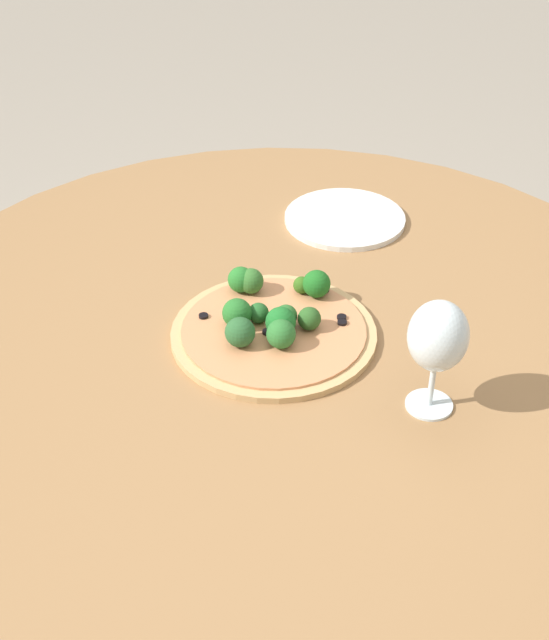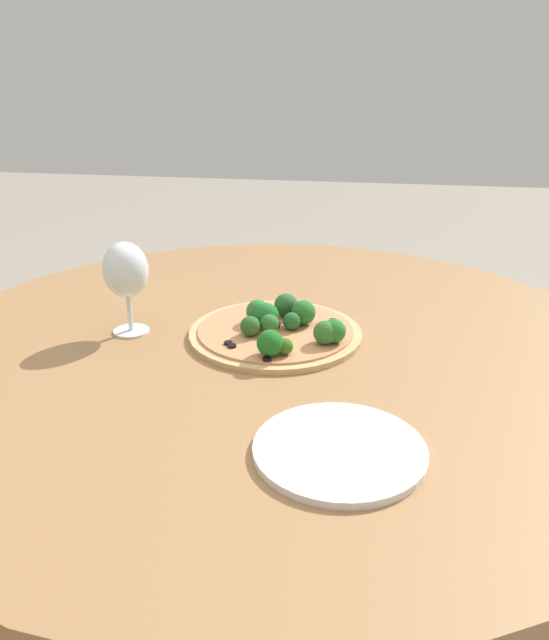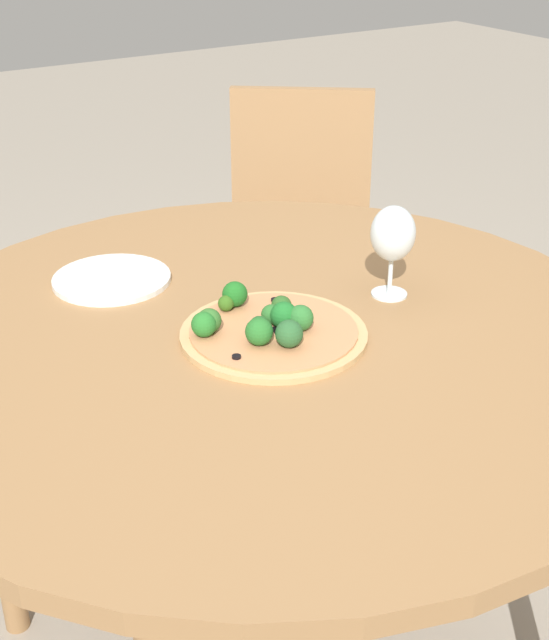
# 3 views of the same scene
# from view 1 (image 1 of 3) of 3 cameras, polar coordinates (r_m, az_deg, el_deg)

# --- Properties ---
(dining_table) EXTENTS (1.24, 1.24, 0.77)m
(dining_table) POSITION_cam_1_polar(r_m,az_deg,el_deg) (1.34, 0.65, -2.84)
(dining_table) COLOR olive
(dining_table) RESTS_ON ground_plane
(pizza) EXTENTS (0.30, 0.30, 0.06)m
(pizza) POSITION_cam_1_polar(r_m,az_deg,el_deg) (1.28, -0.11, -0.28)
(pizza) COLOR tan
(pizza) RESTS_ON dining_table
(wine_glass) EXTENTS (0.08, 0.08, 0.16)m
(wine_glass) POSITION_cam_1_polar(r_m,az_deg,el_deg) (1.12, 10.49, -1.09)
(wine_glass) COLOR silver
(wine_glass) RESTS_ON dining_table
(plate_near) EXTENTS (0.21, 0.21, 0.01)m
(plate_near) POSITION_cam_1_polar(r_m,az_deg,el_deg) (1.57, 4.52, 6.49)
(plate_near) COLOR silver
(plate_near) RESTS_ON dining_table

